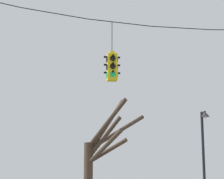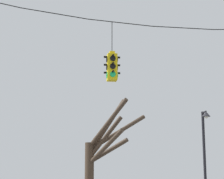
{
  "view_description": "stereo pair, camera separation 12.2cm",
  "coord_description": "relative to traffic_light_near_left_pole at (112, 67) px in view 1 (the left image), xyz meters",
  "views": [
    {
      "loc": [
        -5.05,
        -15.09,
        1.71
      ],
      "look_at": [
        -2.66,
        -0.35,
        4.75
      ],
      "focal_mm": 70.0,
      "sensor_mm": 36.0,
      "label": 1
    },
    {
      "loc": [
        -4.93,
        -15.11,
        1.71
      ],
      "look_at": [
        -2.66,
        -0.35,
        4.75
      ],
      "focal_mm": 70.0,
      "sensor_mm": 36.0,
      "label": 2
    }
  ],
  "objects": [
    {
      "name": "street_lamp",
      "position": [
        4.68,
        3.57,
        -2.46
      ],
      "size": [
        0.38,
        0.66,
        4.63
      ],
      "color": "black",
      "rests_on": "ground_plane"
    },
    {
      "name": "traffic_light_near_left_pole",
      "position": [
        0.0,
        0.0,
        0.0
      ],
      "size": [
        0.58,
        0.58,
        2.16
      ],
      "color": "yellow"
    },
    {
      "name": "span_wire",
      "position": [
        2.66,
        -0.0,
        1.87
      ],
      "size": [
        16.51,
        0.03,
        0.87
      ],
      "color": "black"
    },
    {
      "name": "bare_tree",
      "position": [
        0.27,
        5.7,
        -2.88
      ],
      "size": [
        3.02,
        2.52,
        5.47
      ],
      "color": "#423326",
      "rests_on": "ground_plane"
    }
  ]
}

